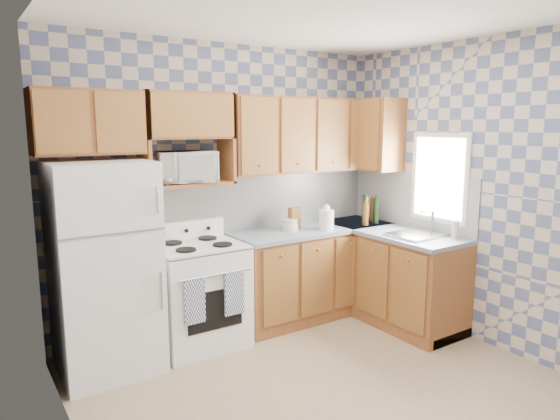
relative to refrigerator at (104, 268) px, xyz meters
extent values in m
plane|color=#877355|center=(1.27, -1.25, -0.84)|extent=(3.40, 3.40, 0.00)
cube|color=slate|center=(1.27, 0.35, 0.51)|extent=(3.40, 0.02, 2.70)
cube|color=slate|center=(2.97, -1.25, 0.51)|extent=(0.02, 3.20, 2.70)
cube|color=silver|center=(1.68, 0.34, 0.36)|extent=(2.60, 0.02, 0.56)
cube|color=silver|center=(2.96, -0.45, 0.36)|extent=(0.02, 1.60, 0.56)
cube|color=white|center=(0.00, 0.00, 0.00)|extent=(0.75, 0.70, 1.68)
cube|color=white|center=(0.80, 0.03, -0.39)|extent=(0.76, 0.65, 0.90)
cube|color=silver|center=(0.80, 0.03, 0.07)|extent=(0.76, 0.65, 0.02)
cube|color=white|center=(0.80, 0.30, 0.16)|extent=(0.76, 0.08, 0.17)
cube|color=navy|center=(0.61, -0.32, -0.30)|extent=(0.18, 0.02, 0.38)
cube|color=navy|center=(0.98, -0.32, -0.30)|extent=(0.18, 0.02, 0.38)
cube|color=brown|center=(2.10, 0.05, -0.40)|extent=(1.75, 0.60, 0.88)
cube|color=brown|center=(2.67, -0.45, -0.40)|extent=(0.60, 1.60, 0.88)
cube|color=slate|center=(2.10, 0.05, 0.06)|extent=(1.77, 0.63, 0.04)
cube|color=slate|center=(2.67, -0.45, 0.06)|extent=(0.63, 1.60, 0.04)
cube|color=brown|center=(2.10, 0.19, 1.01)|extent=(1.75, 0.33, 0.74)
cube|color=brown|center=(-0.02, 0.19, 1.13)|extent=(0.82, 0.33, 0.50)
cube|color=brown|center=(2.81, 0.00, 1.01)|extent=(0.33, 0.70, 0.74)
cube|color=brown|center=(0.80, 0.19, 0.60)|extent=(0.80, 0.33, 0.03)
imported|color=white|center=(0.79, 0.18, 0.75)|extent=(0.54, 0.41, 0.28)
cube|color=#B7B7BC|center=(2.67, -0.80, 0.09)|extent=(0.48, 0.40, 0.03)
cube|color=silver|center=(2.96, -0.80, 0.61)|extent=(0.02, 0.66, 0.86)
cylinder|color=black|center=(2.69, -0.08, 0.23)|extent=(0.06, 0.06, 0.29)
cylinder|color=black|center=(2.79, -0.14, 0.22)|extent=(0.06, 0.06, 0.27)
cylinder|color=#523314|center=(2.84, -0.04, 0.21)|extent=(0.06, 0.06, 0.25)
cylinder|color=#523314|center=(2.62, -0.16, 0.20)|extent=(0.06, 0.06, 0.23)
cube|color=brown|center=(1.89, 0.09, 0.19)|extent=(0.11, 0.11, 0.22)
cylinder|color=white|center=(2.15, -0.10, 0.18)|extent=(0.15, 0.15, 0.20)
cylinder|color=beige|center=(2.87, -1.08, 0.17)|extent=(0.06, 0.06, 0.17)
camera|label=1|loc=(-0.95, -3.91, 1.11)|focal=32.00mm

